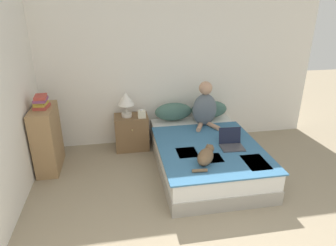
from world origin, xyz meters
name	(u,v)px	position (x,y,z in m)	size (l,w,h in m)	color
wall_back	(167,68)	(0.00, 3.53, 1.27)	(5.09, 0.05, 2.55)	white
bed	(205,155)	(0.38, 2.43, 0.22)	(1.41, 2.05, 0.44)	#9E998E
pillow_near	(173,112)	(0.07, 3.30, 0.59)	(0.62, 0.27, 0.30)	#42665B
pillow_far	(209,109)	(0.69, 3.30, 0.59)	(0.62, 0.27, 0.30)	#42665B
person_sitting	(205,107)	(0.52, 3.00, 0.75)	(0.39, 0.38, 0.72)	slate
cat_tabby	(206,156)	(0.20, 1.84, 0.53)	(0.38, 0.42, 0.19)	brown
laptop_open	(231,143)	(0.67, 2.20, 0.49)	(0.32, 0.30, 0.24)	#424247
nightstand	(132,132)	(-0.64, 3.26, 0.29)	(0.54, 0.40, 0.57)	brown
table_lamp	(126,100)	(-0.70, 3.26, 0.85)	(0.26, 0.26, 0.40)	beige
tissue_box	(142,114)	(-0.47, 3.17, 0.63)	(0.12, 0.12, 0.14)	beige
bookshelf	(47,139)	(-1.87, 2.84, 0.47)	(0.30, 0.68, 0.94)	#99754C
book_stack_top	(41,102)	(-1.86, 2.84, 1.03)	(0.20, 0.26, 0.18)	#B24238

